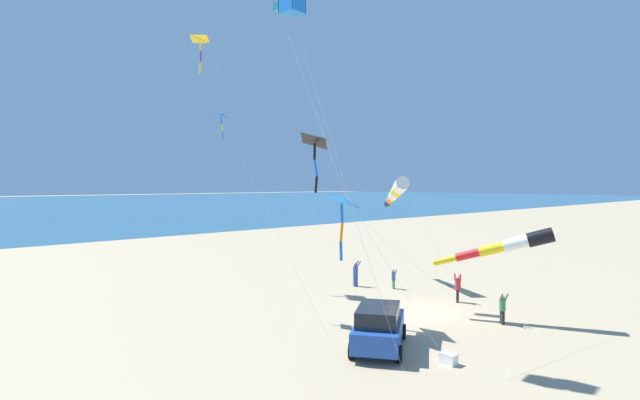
{
  "coord_description": "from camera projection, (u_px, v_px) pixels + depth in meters",
  "views": [
    {
      "loc": [
        15.39,
        -21.73,
        6.9
      ],
      "look_at": [
        -4.31,
        -3.74,
        6.0
      ],
      "focal_mm": 27.37,
      "sensor_mm": 36.0,
      "label": 1
    }
  ],
  "objects": [
    {
      "name": "kite_delta_magenta_far_left",
      "position": [
        222.0,
        116.0,
        26.06
      ],
      "size": [
        7.46,
        1.72,
        10.79
      ],
      "color": "blue",
      "rests_on": "ground_plane"
    },
    {
      "name": "ground_plane",
      "position": [
        425.0,
        312.0,
        26.23
      ],
      "size": [
        600.0,
        600.0,
        0.0
      ],
      "primitive_type": "plane",
      "color": "tan"
    },
    {
      "name": "kite_windsock_rainbow_low_near",
      "position": [
        508.0,
        245.0,
        24.12
      ],
      "size": [
        6.75,
        8.21,
        4.81
      ],
      "color": "black",
      "rests_on": "ground_plane"
    },
    {
      "name": "kite_windsock_teal_far_right",
      "position": [
        397.0,
        191.0,
        33.12
      ],
      "size": [
        8.19,
        3.94,
        7.39
      ],
      "color": "white",
      "rests_on": "ground_plane"
    },
    {
      "name": "person_bystander_far",
      "position": [
        394.0,
        278.0,
        31.94
      ],
      "size": [
        0.47,
        0.42,
        1.32
      ],
      "color": "#3D7F51",
      "rests_on": "ground_plane"
    },
    {
      "name": "person_child_green_jacket",
      "position": [
        502.0,
        307.0,
        23.88
      ],
      "size": [
        0.57,
        0.54,
        1.58
      ],
      "color": "#232328",
      "rests_on": "ground_plane"
    },
    {
      "name": "cooler_box",
      "position": [
        449.0,
        359.0,
        18.63
      ],
      "size": [
        0.62,
        0.42,
        0.42
      ],
      "color": "white",
      "rests_on": "ground_plane"
    },
    {
      "name": "person_adult_flyer",
      "position": [
        356.0,
        272.0,
        32.74
      ],
      "size": [
        0.49,
        0.58,
        1.71
      ],
      "color": "#335199",
      "rests_on": "ground_plane"
    },
    {
      "name": "parked_car",
      "position": [
        379.0,
        326.0,
        20.31
      ],
      "size": [
        3.98,
        4.59,
        1.85
      ],
      "color": "#1E479E",
      "rests_on": "ground_plane"
    },
    {
      "name": "kite_box_blue_topmost",
      "position": [
        280.0,
        1.0,
        30.02
      ],
      "size": [
        10.89,
        1.96,
        18.89
      ],
      "color": "white",
      "rests_on": "ground_plane"
    },
    {
      "name": "person_child_grey_jacket",
      "position": [
        458.0,
        286.0,
        28.3
      ],
      "size": [
        0.56,
        0.62,
        1.73
      ],
      "color": "#232328",
      "rests_on": "ground_plane"
    },
    {
      "name": "kite_delta_black_fish_shape",
      "position": [
        200.0,
        39.0,
        33.58
      ],
      "size": [
        8.28,
        8.85,
        17.18
      ],
      "color": "yellow",
      "rests_on": "ground_plane"
    },
    {
      "name": "kite_delta_long_streamer_left",
      "position": [
        342.0,
        202.0,
        22.89
      ],
      "size": [
        3.98,
        8.15,
        6.45
      ],
      "color": "blue",
      "rests_on": "ground_plane"
    },
    {
      "name": "kite_delta_striped_overhead",
      "position": [
        316.0,
        142.0,
        24.5
      ],
      "size": [
        8.38,
        1.62,
        9.52
      ],
      "color": "black",
      "rests_on": "ground_plane"
    }
  ]
}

